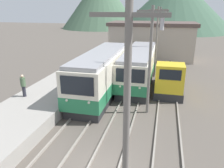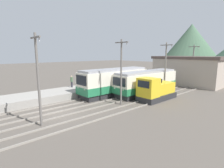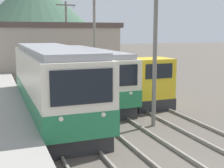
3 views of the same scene
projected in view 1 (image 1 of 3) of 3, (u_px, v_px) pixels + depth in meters
name	position (u px, v px, depth m)	size (l,w,h in m)	color
track_left	(47.00, 163.00, 10.76)	(1.54, 60.00, 0.14)	gray
commuter_train_left	(102.00, 75.00, 19.29)	(2.84, 11.50, 3.77)	#28282B
commuter_train_center	(139.00, 67.00, 22.30)	(2.84, 11.72, 3.40)	#28282B
shunting_locomotive	(169.00, 79.00, 19.84)	(2.40, 5.87, 3.00)	#28282B
catenary_mast_near	(127.00, 126.00, 6.30)	(2.00, 0.20, 7.49)	slate
catenary_mast_mid	(150.00, 58.00, 14.82)	(2.00, 0.20, 7.49)	slate
catenary_mast_far	(157.00, 40.00, 23.34)	(2.00, 0.20, 7.49)	slate
catenary_mast_distant	(160.00, 32.00, 31.85)	(2.00, 0.20, 7.49)	slate
person_on_platform	(23.00, 85.00, 16.43)	(0.38, 0.38, 1.73)	#282833
station_building	(152.00, 40.00, 33.06)	(12.60, 6.30, 5.38)	#AD9E8E
mountain_backdrop	(144.00, 2.00, 77.05)	(61.72, 39.29, 19.48)	#47664C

